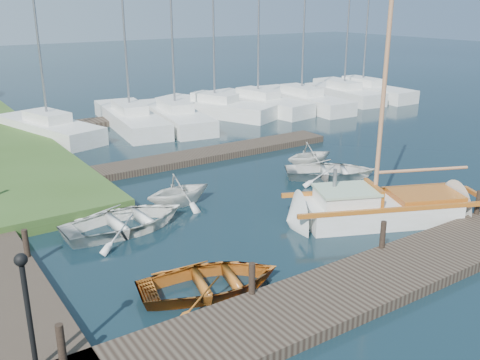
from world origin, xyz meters
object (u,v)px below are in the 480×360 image
tender_d (310,153)px  marina_boat_0 (48,127)px  marina_boat_5 (301,98)px  marina_boat_7 (362,89)px  lamp_post (26,297)px  marina_boat_4 (258,102)px  tender_a (125,218)px  mooring_post_2 (383,235)px  marina_boat_3 (215,106)px  mooring_post_0 (61,343)px  marina_boat_1 (130,117)px  mooring_post_4 (26,243)px  marina_boat_2 (175,115)px  dinghy (211,277)px  tender_c (331,169)px  sailboat (384,210)px  marina_boat_6 (344,93)px  mooring_post_1 (252,278)px  tender_b (179,188)px  mooring_post_3 (478,203)px

tender_d → marina_boat_0: 14.23m
marina_boat_5 → marina_boat_7: size_ratio=0.97×
lamp_post → marina_boat_5: 29.10m
tender_d → marina_boat_4: size_ratio=0.21×
tender_a → marina_boat_5: 22.20m
mooring_post_2 → marina_boat_3: marina_boat_3 is taller
mooring_post_0 → marina_boat_1: marina_boat_1 is taller
marina_boat_3 → mooring_post_4: bearing=110.6°
mooring_post_0 → marina_boat_2: (12.00, 18.56, -0.12)m
lamp_post → tender_a: bearing=54.4°
dinghy → tender_c: (8.73, 5.04, 0.01)m
sailboat → marina_boat_3: (4.18, 17.74, 0.23)m
tender_a → dinghy: bearing=-177.7°
marina_boat_7 → tender_a: bearing=119.5°
tender_c → marina_boat_6: bearing=-12.6°
mooring_post_1 → marina_boat_4: 23.94m
marina_boat_1 → marina_boat_6: 16.25m
tender_c → marina_boat_4: 14.48m
mooring_post_1 → tender_a: bearing=98.1°
marina_boat_0 → marina_boat_7: bearing=-106.2°
tender_c → mooring_post_1: bearing=159.8°
mooring_post_4 → sailboat: sailboat is taller
mooring_post_4 → lamp_post: bearing=-101.3°
marina_boat_1 → marina_boat_7: marina_boat_7 is taller
mooring_post_1 → mooring_post_4: bearing=128.7°
lamp_post → marina_boat_5: marina_boat_5 is taller
tender_c → marina_boat_0: bearing=63.4°
mooring_post_0 → tender_a: (3.67, 5.82, -0.29)m
marina_boat_4 → marina_boat_7: bearing=-98.3°
mooring_post_4 → tender_b: 5.88m
tender_b → marina_boat_2: 13.16m
mooring_post_1 → mooring_post_3: 9.00m
marina_boat_5 → marina_boat_6: bearing=-85.4°
marina_boat_0 → marina_boat_2: 7.10m
marina_boat_5 → marina_boat_6: (4.10, 0.11, 0.00)m
lamp_post → marina_boat_0: size_ratio=0.21×
marina_boat_3 → mooring_post_0: bearing=118.0°
tender_d → tender_a: bearing=104.7°
marina_boat_2 → marina_boat_7: size_ratio=0.97×
mooring_post_0 → marina_boat_0: marina_boat_0 is taller
marina_boat_7 → marina_boat_2: bearing=93.6°
tender_c → marina_boat_1: bearing=46.4°
tender_d → mooring_post_0: bearing=123.6°
dinghy → marina_boat_3: size_ratio=0.31×
mooring_post_2 → marina_boat_7: (19.33, 19.43, -0.12)m
marina_boat_7 → tender_b: bearing=120.1°
marina_boat_0 → marina_boat_1: size_ratio=1.04×
marina_boat_5 → marina_boat_7: 6.64m
mooring_post_1 → tender_a: mooring_post_1 is taller
tender_b → tender_c: 6.69m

